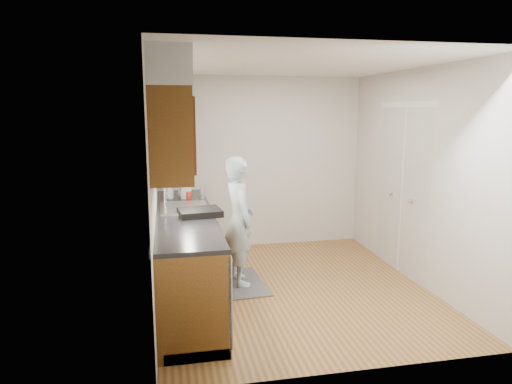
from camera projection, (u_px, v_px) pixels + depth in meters
floor at (292, 287)px, 5.27m from camera, size 3.50×3.50×0.00m
ceiling at (295, 64)px, 4.82m from camera, size 3.50×3.50×0.00m
wall_left at (155, 185)px, 4.76m from camera, size 0.02×3.50×2.50m
wall_right at (417, 177)px, 5.33m from camera, size 0.02×3.50×2.50m
wall_back at (261, 163)px, 6.74m from camera, size 3.00×0.02×2.50m
counter at (186, 253)px, 4.95m from camera, size 0.64×2.80×1.30m
upper_cabinets at (169, 117)px, 4.71m from camera, size 0.47×2.80×1.21m
closet_door at (402, 191)px, 5.66m from camera, size 0.02×1.22×2.05m
floor_mat at (240, 283)px, 5.38m from camera, size 0.62×0.97×0.02m
person at (239, 213)px, 5.23m from camera, size 0.47×0.64×1.69m
soap_bottle_a at (169, 187)px, 5.60m from camera, size 0.13×0.13×0.28m
soap_bottle_b at (186, 190)px, 5.61m from camera, size 0.13×0.13×0.21m
soap_bottle_c at (183, 191)px, 5.70m from camera, size 0.17×0.17×0.16m
soda_can at (189, 196)px, 5.50m from camera, size 0.08×0.08×0.11m
steel_can at (202, 193)px, 5.66m from camera, size 0.09×0.09×0.13m
dish_rack at (200, 212)px, 4.74m from camera, size 0.47×0.41×0.07m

